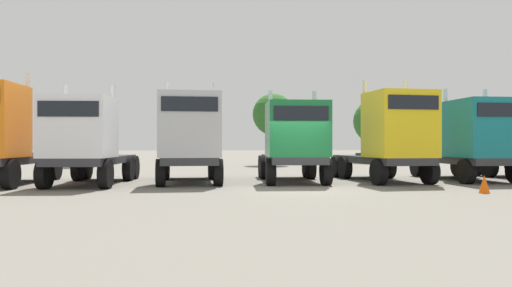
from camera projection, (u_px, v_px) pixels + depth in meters
name	position (u px, v px, depth m)	size (l,w,h in m)	color
ground	(302.00, 190.00, 17.14)	(200.00, 200.00, 0.00)	slate
semi_truck_white	(85.00, 141.00, 18.58)	(2.86, 6.28, 3.99)	#333338
semi_truck_silver	(189.00, 137.00, 19.54)	(2.81, 5.96, 4.25)	#333338
semi_truck_green	(294.00, 141.00, 19.97)	(2.77, 5.91, 3.93)	#333338
semi_truck_yellow	(392.00, 137.00, 20.13)	(3.07, 6.15, 4.37)	#333338
semi_truck_teal	(476.00, 139.00, 20.69)	(2.64, 5.73, 4.11)	#333338
traffic_cone_mid	(484.00, 184.00, 15.83)	(0.36, 0.36, 0.61)	#F2590C
oak_far_left	(89.00, 116.00, 34.22)	(2.89, 2.89, 5.09)	#4C3823
oak_far_centre	(273.00, 115.00, 36.25)	(3.16, 3.16, 5.45)	#4C3823
oak_far_right	(376.00, 121.00, 41.27)	(3.88, 3.88, 5.52)	#4C3823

